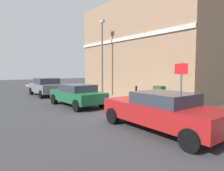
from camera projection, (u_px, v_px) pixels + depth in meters
ground at (122, 113)px, 9.73m from camera, size 80.00×80.00×0.00m
sidewalk at (91, 96)px, 15.61m from camera, size 2.63×30.00×0.15m
corner_building at (156, 51)px, 16.54m from camera, size 7.61×11.26×7.54m
car_red at (161, 110)px, 6.91m from camera, size 2.05×4.54×1.38m
car_green at (77, 94)px, 11.65m from camera, size 1.94×4.06×1.30m
car_grey at (46, 86)px, 16.37m from camera, size 2.03×4.08×1.49m
utility_cabinet at (159, 97)px, 10.48m from camera, size 0.46×0.61×1.15m
bollard_near_cabinet at (136, 94)px, 11.98m from camera, size 0.14×0.14×1.04m
street_sign at (181, 82)px, 7.96m from camera, size 0.08×0.60×2.30m
lamppost at (102, 55)px, 14.66m from camera, size 0.20×0.44×5.72m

